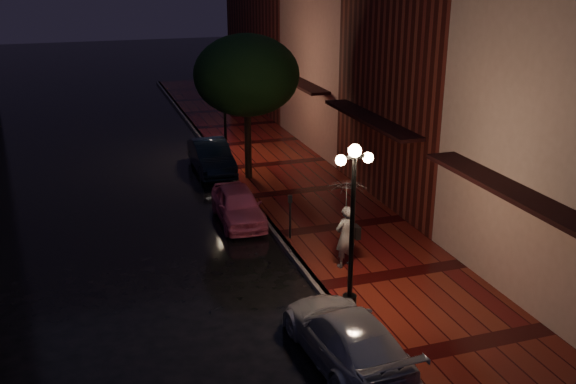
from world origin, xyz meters
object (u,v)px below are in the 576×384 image
object	(u,v)px
streetlamp_far	(225,105)
parking_meter	(290,212)
pink_car	(238,205)
silver_car	(346,337)
street_tree	(247,78)
woman_with_umbrella	(346,211)
navy_car	(211,157)
streetlamp_near	(352,218)

from	to	relation	value
streetlamp_far	parking_meter	xyz separation A→B (m)	(-0.08, -9.41, -1.57)
streetlamp_far	parking_meter	bearing A→B (deg)	-90.49
pink_car	silver_car	size ratio (longest dim) A/B	0.84
street_tree	silver_car	xyz separation A→B (m)	(-1.21, -12.99, -3.62)
streetlamp_far	woman_with_umbrella	bearing A→B (deg)	-86.16
woman_with_umbrella	parking_meter	bearing A→B (deg)	-83.89
streetlamp_far	silver_car	bearing A→B (deg)	-93.40
streetlamp_far	parking_meter	size ratio (longest dim) A/B	2.95
silver_car	parking_meter	distance (m)	6.65
woman_with_umbrella	street_tree	bearing A→B (deg)	-100.31
navy_car	parking_meter	xyz separation A→B (m)	(0.87, -8.10, 0.36)
pink_car	navy_car	bearing A→B (deg)	88.95
navy_car	woman_with_umbrella	world-z (taller)	woman_with_umbrella
silver_car	parking_meter	world-z (taller)	parking_meter
streetlamp_near	streetlamp_far	distance (m)	14.00
pink_car	silver_car	xyz separation A→B (m)	(0.29, -8.79, 0.01)
streetlamp_near	pink_car	size ratio (longest dim) A/B	1.19
streetlamp_far	silver_car	size ratio (longest dim) A/B	1.00
pink_car	navy_car	distance (m)	5.89
streetlamp_near	silver_car	size ratio (longest dim) A/B	1.00
street_tree	pink_car	distance (m)	5.74
streetlamp_far	navy_car	distance (m)	2.52
silver_car	streetlamp_far	bearing A→B (deg)	-96.97
streetlamp_far	woman_with_umbrella	size ratio (longest dim) A/B	1.65
woman_with_umbrella	silver_car	bearing A→B (deg)	53.52
streetlamp_near	street_tree	size ratio (longest dim) A/B	0.74
streetlamp_far	street_tree	size ratio (longest dim) A/B	0.74
pink_car	woman_with_umbrella	size ratio (longest dim) A/B	1.39
pink_car	parking_meter	world-z (taller)	parking_meter
streetlamp_near	pink_car	bearing A→B (deg)	100.31
silver_car	parking_meter	bearing A→B (deg)	-101.10
pink_car	streetlamp_far	bearing A→B (deg)	81.99
pink_car	woman_with_umbrella	xyz separation A→B (m)	(2.03, -4.62, 1.26)
streetlamp_far	navy_car	size ratio (longest dim) A/B	1.05
navy_car	woman_with_umbrella	size ratio (longest dim) A/B	1.57
streetlamp_near	silver_car	distance (m)	2.96
navy_car	woman_with_umbrella	xyz separation A→B (m)	(1.74, -10.51, 1.20)
pink_car	navy_car	size ratio (longest dim) A/B	0.89
navy_car	street_tree	bearing A→B (deg)	-54.22
streetlamp_near	navy_car	bearing A→B (deg)	94.28
streetlamp_near	street_tree	distance (m)	11.12
woman_with_umbrella	navy_car	bearing A→B (deg)	-94.37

